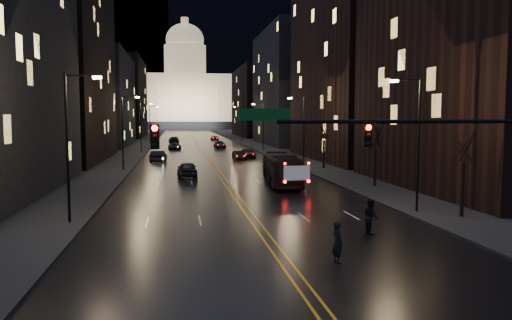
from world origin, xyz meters
name	(u,v)px	position (x,y,z in m)	size (l,w,h in m)	color
ground	(287,266)	(0.00, 0.00, 0.00)	(900.00, 900.00, 0.00)	black
road	(193,138)	(0.00, 130.00, 0.01)	(20.00, 320.00, 0.02)	black
sidewalk_left	(145,138)	(-14.00, 130.00, 0.08)	(8.00, 320.00, 0.16)	black
sidewalk_right	(239,138)	(14.00, 130.00, 0.08)	(8.00, 320.00, 0.16)	black
center_line	(193,138)	(0.00, 130.00, 0.03)	(0.62, 320.00, 0.01)	orange
building_left_mid	(59,63)	(-21.00, 54.00, 14.00)	(12.00, 30.00, 28.00)	black
building_left_far	(100,100)	(-21.00, 92.00, 10.00)	(12.00, 34.00, 20.00)	black
building_left_dist	(124,99)	(-21.00, 140.00, 12.00)	(12.00, 40.00, 24.00)	black
building_right_near	(474,52)	(21.00, 20.00, 12.00)	(12.00, 26.00, 24.00)	black
building_right_tall	(354,30)	(21.00, 50.00, 19.00)	(12.00, 30.00, 38.00)	black
building_right_mid	(290,88)	(21.00, 92.00, 13.00)	(12.00, 34.00, 26.00)	black
building_right_dist	(257,103)	(21.00, 140.00, 11.00)	(12.00, 40.00, 22.00)	black
mountain_ridge	(233,43)	(40.00, 380.00, 65.00)	(520.00, 60.00, 130.00)	black
capitol	(186,97)	(0.00, 250.00, 17.15)	(90.00, 50.00, 58.50)	black
traffic_signal	(419,146)	(5.91, 0.00, 5.10)	(17.29, 0.45, 7.00)	black
streetlamp_right_near	(416,137)	(10.81, 10.00, 5.08)	(2.13, 0.25, 9.00)	black
streetlamp_left_near	(70,139)	(-10.81, 10.00, 5.08)	(2.13, 0.25, 9.00)	black
streetlamp_right_mid	(302,127)	(10.81, 40.00, 5.08)	(2.13, 0.25, 9.00)	black
streetlamp_left_mid	(124,128)	(-10.81, 40.00, 5.08)	(2.13, 0.25, 9.00)	black
streetlamp_right_far	(262,124)	(10.81, 70.00, 5.08)	(2.13, 0.25, 9.00)	black
streetlamp_left_far	(142,124)	(-10.81, 70.00, 5.08)	(2.13, 0.25, 9.00)	black
streetlamp_right_dist	(241,122)	(10.81, 100.00, 5.08)	(2.13, 0.25, 9.00)	black
streetlamp_left_dist	(151,122)	(-10.81, 100.00, 5.08)	(2.13, 0.25, 9.00)	black
tree_right_near	(464,147)	(13.00, 8.00, 4.53)	(2.40, 2.40, 6.65)	black
tree_right_mid	(376,138)	(13.00, 22.00, 4.53)	(2.40, 2.40, 6.65)	black
tree_right_far	(324,132)	(13.00, 38.00, 4.53)	(2.40, 2.40, 6.65)	black
bus	(282,169)	(5.04, 25.08, 1.48)	(2.48, 10.61, 2.96)	black
oncoming_car_a	(187,169)	(-3.62, 32.55, 0.84)	(1.97, 4.91, 1.67)	black
oncoming_car_b	(158,156)	(-7.28, 50.73, 0.83)	(1.75, 5.01, 1.65)	black
oncoming_car_c	(175,146)	(-5.19, 78.53, 0.63)	(2.11, 4.57, 1.27)	black
oncoming_car_d	(174,140)	(-5.47, 102.78, 0.81)	(2.26, 5.55, 1.61)	black
receding_car_a	(239,155)	(4.42, 52.97, 0.66)	(1.41, 4.04, 1.33)	black
receding_car_b	(248,153)	(6.13, 55.54, 0.80)	(1.90, 4.71, 1.61)	black
receding_car_c	(220,145)	(3.91, 80.90, 0.73)	(2.06, 5.06, 1.47)	black
receding_car_d	(215,138)	(5.32, 114.31, 0.63)	(2.10, 4.56, 1.27)	black
pedestrian_a	(337,243)	(2.25, 0.02, 0.92)	(0.67, 0.44, 1.85)	black
pedestrian_b	(371,216)	(5.78, 5.00, 0.97)	(0.95, 0.52, 1.95)	black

